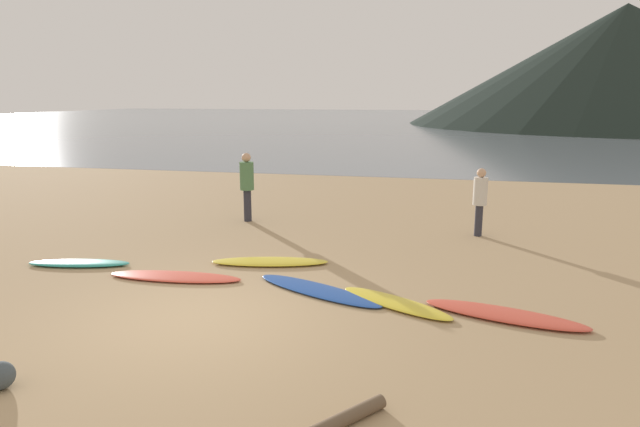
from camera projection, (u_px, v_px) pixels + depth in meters
The scene contains 12 objects.
ground_plane at pixel (333, 199), 17.50m from camera, with size 120.00×120.00×0.20m, color tan.
ocean_water at pixel (417, 120), 69.46m from camera, with size 140.00×100.00×0.01m, color slate.
headland_hill at pixel (622, 65), 58.03m from camera, with size 43.59×43.59×12.35m, color black.
surfboard_0 at pixel (79, 263), 10.37m from camera, with size 1.90×0.48×0.09m, color teal.
surfboard_1 at pixel (175, 276), 9.63m from camera, with size 2.37×0.58×0.07m, color #D84C38.
surfboard_2 at pixel (270, 262), 10.46m from camera, with size 2.20×0.58×0.09m, color yellow.
surfboard_3 at pixel (318, 290), 8.97m from camera, with size 2.43×0.57×0.06m, color #1E479E.
surfboard_4 at pixel (395, 303), 8.40m from camera, with size 1.97×0.49×0.08m, color yellow.
surfboard_5 at pixel (504, 314), 7.94m from camera, with size 2.31×0.59×0.08m, color #D84C38.
person_0 at pixel (247, 181), 13.82m from camera, with size 0.35×0.35×1.72m.
person_1 at pixel (480, 196), 12.37m from camera, with size 0.31×0.31×1.54m.
beach_rock_near at pixel (0, 376), 5.99m from camera, with size 0.31×0.31×0.31m, color #424C51.
Camera 1 is at (3.30, -6.89, 3.12)m, focal length 31.12 mm.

